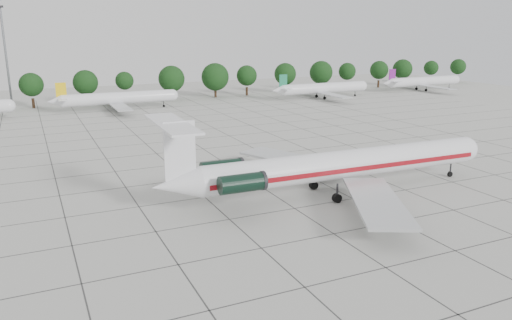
# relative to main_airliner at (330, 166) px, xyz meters

# --- Properties ---
(ground) EXTENTS (260.00, 260.00, 0.00)m
(ground) POSITION_rel_main_airliner_xyz_m (-6.23, 5.55, -3.73)
(ground) COLOR #B8B8B0
(ground) RESTS_ON ground
(apron_joints) EXTENTS (170.00, 170.00, 0.02)m
(apron_joints) POSITION_rel_main_airliner_xyz_m (-6.23, 20.55, -3.72)
(apron_joints) COLOR #383838
(apron_joints) RESTS_ON ground
(main_airliner) EXTENTS (45.05, 35.39, 10.56)m
(main_airliner) POSITION_rel_main_airliner_xyz_m (0.00, 0.00, 0.00)
(main_airliner) COLOR silver
(main_airliner) RESTS_ON ground
(ground_crew) EXTENTS (0.62, 0.44, 1.58)m
(ground_crew) POSITION_rel_main_airliner_xyz_m (25.54, 5.18, -2.94)
(ground_crew) COLOR gold
(ground_crew) RESTS_ON ground
(bg_airliner_c) EXTENTS (28.24, 27.20, 7.40)m
(bg_airliner_c) POSITION_rel_main_airliner_xyz_m (-11.69, 78.23, -0.82)
(bg_airliner_c) COLOR silver
(bg_airliner_c) RESTS_ON ground
(bg_airliner_d) EXTENTS (28.24, 27.20, 7.40)m
(bg_airliner_d) POSITION_rel_main_airliner_xyz_m (46.44, 75.17, -0.82)
(bg_airliner_d) COLOR silver
(bg_airliner_d) RESTS_ON ground
(bg_airliner_e) EXTENTS (28.24, 27.20, 7.40)m
(bg_airliner_e) POSITION_rel_main_airliner_xyz_m (86.83, 77.62, -0.82)
(bg_airliner_e) COLOR silver
(bg_airliner_e) RESTS_ON ground
(tree_line) EXTENTS (249.86, 8.44, 10.22)m
(tree_line) POSITION_rel_main_airliner_xyz_m (-17.91, 90.55, 2.25)
(tree_line) COLOR #332114
(tree_line) RESTS_ON ground
(floodlight_mast) EXTENTS (1.60, 1.60, 25.45)m
(floodlight_mast) POSITION_rel_main_airliner_xyz_m (-36.23, 97.55, 10.55)
(floodlight_mast) COLOR slate
(floodlight_mast) RESTS_ON ground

